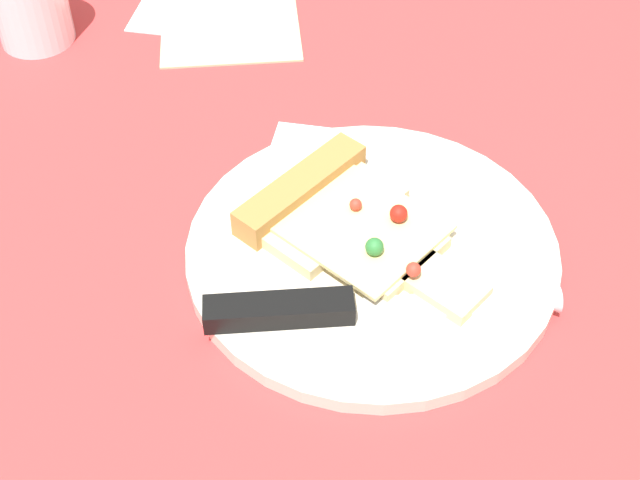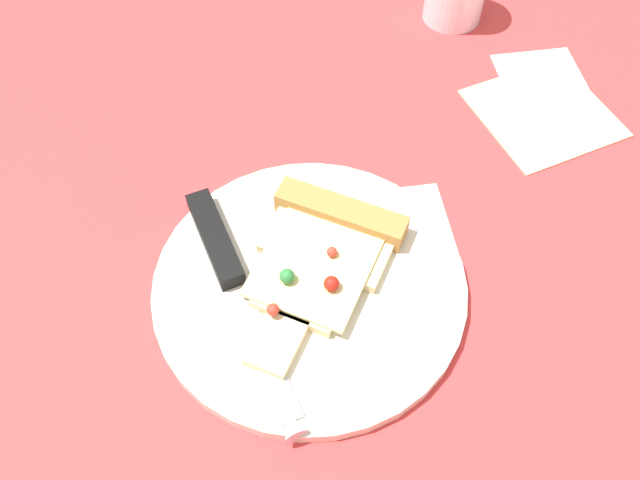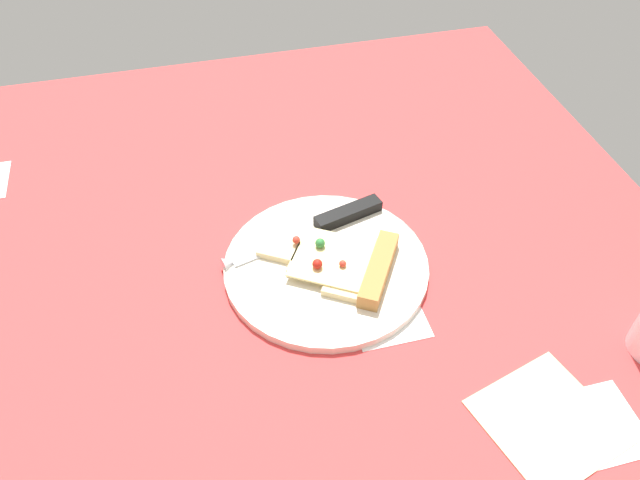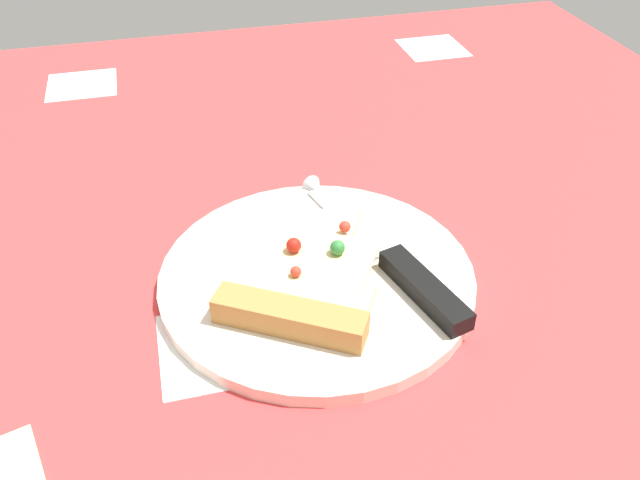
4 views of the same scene
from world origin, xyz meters
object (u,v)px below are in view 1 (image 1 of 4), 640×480
object	(u,v)px
knife	(347,308)
napkin	(230,23)
plate	(372,251)
pizza_slice	(346,221)

from	to	relation	value
knife	napkin	xyz separation A→B (cm)	(-16.75, 33.61, -1.62)
plate	pizza_slice	size ratio (longest dim) A/B	1.42
plate	knife	distance (cm)	6.63
pizza_slice	napkin	world-z (taller)	pizza_slice
pizza_slice	knife	xyz separation A→B (cm)	(1.40, -7.81, -0.19)
plate	napkin	distance (cm)	32.31
pizza_slice	napkin	xyz separation A→B (cm)	(-15.35, 25.80, -1.82)
knife	napkin	world-z (taller)	knife
plate	knife	xyz separation A→B (cm)	(-0.78, -6.47, 1.21)
plate	knife	bearing A→B (deg)	-96.88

